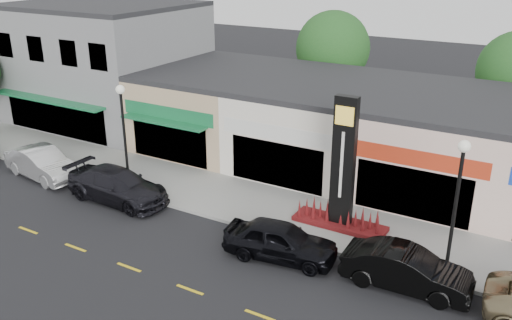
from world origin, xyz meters
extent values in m
plane|color=black|center=(0.00, 0.00, 0.00)|extent=(120.00, 120.00, 0.00)
cube|color=gray|center=(0.00, 4.35, 0.07)|extent=(52.00, 4.30, 0.15)
cube|color=gray|center=(0.00, 2.10, 0.07)|extent=(52.00, 0.20, 0.15)
cube|color=slate|center=(-18.00, 11.50, 4.00)|extent=(12.00, 10.00, 8.00)
cube|color=#262628|center=(-18.00, 11.50, 8.15)|extent=(12.00, 10.00, 0.30)
cube|color=black|center=(-18.00, 6.55, 1.40)|extent=(9.00, 0.10, 2.40)
cube|color=#176B3C|center=(-18.00, 6.05, 2.70)|extent=(9.50, 1.00, 0.14)
cube|color=black|center=(-22.00, 6.55, 5.80)|extent=(1.40, 0.10, 1.60)
cube|color=black|center=(-19.00, 6.55, 5.80)|extent=(1.40, 0.10, 1.60)
cube|color=black|center=(-16.00, 6.55, 5.80)|extent=(1.40, 0.10, 1.60)
cube|color=black|center=(-13.50, 6.55, 5.80)|extent=(1.40, 0.10, 1.60)
cube|color=tan|center=(-8.50, 11.50, 2.25)|extent=(7.00, 10.00, 4.50)
cube|color=#262628|center=(-8.50, 11.50, 4.65)|extent=(7.00, 10.00, 0.30)
cube|color=black|center=(-8.50, 6.55, 1.40)|extent=(5.25, 0.10, 2.40)
cube|color=#176B3C|center=(-8.50, 6.55, 3.10)|extent=(6.30, 0.12, 0.80)
cube|color=#176B3C|center=(-8.50, 6.10, 2.70)|extent=(5.60, 0.90, 0.12)
cube|color=white|center=(-1.50, 11.50, 2.25)|extent=(7.00, 10.00, 4.50)
cube|color=#262628|center=(-1.50, 11.50, 4.65)|extent=(7.00, 10.00, 0.30)
cube|color=black|center=(-1.50, 6.55, 1.40)|extent=(5.25, 0.10, 2.40)
cube|color=silver|center=(-1.50, 6.55, 3.10)|extent=(6.30, 0.12, 0.80)
cube|color=beige|center=(5.50, 11.50, 2.25)|extent=(7.00, 10.00, 4.50)
cube|color=#262628|center=(5.50, 11.50, 4.65)|extent=(7.00, 10.00, 0.30)
cube|color=black|center=(5.50, 6.55, 1.40)|extent=(5.25, 0.10, 2.40)
cube|color=red|center=(5.50, 6.55, 3.10)|extent=(6.30, 0.12, 0.80)
cylinder|color=#382619|center=(-4.00, 19.50, 1.57)|extent=(0.36, 0.36, 3.15)
sphere|color=#16491A|center=(-4.00, 19.50, 5.23)|extent=(5.20, 5.20, 5.20)
cylinder|color=#382619|center=(8.00, 19.50, 1.49)|extent=(0.36, 0.36, 2.97)
cylinder|color=black|center=(-8.00, 2.50, 0.30)|extent=(0.32, 0.32, 0.30)
cylinder|color=black|center=(-8.00, 2.50, 2.80)|extent=(0.14, 0.14, 5.00)
sphere|color=silver|center=(-8.00, 2.50, 5.40)|extent=(0.44, 0.44, 0.44)
cylinder|color=black|center=(8.00, 2.50, 0.30)|extent=(0.32, 0.32, 0.30)
cylinder|color=black|center=(8.00, 2.50, 2.80)|extent=(0.14, 0.14, 5.00)
sphere|color=silver|center=(8.00, 2.50, 5.40)|extent=(0.44, 0.44, 0.44)
cube|color=#5A0F16|center=(3.00, 4.20, 0.25)|extent=(4.20, 1.30, 0.20)
cube|color=black|center=(3.00, 4.20, 3.15)|extent=(1.00, 0.40, 6.00)
cube|color=yellow|center=(3.00, 3.98, 5.35)|extent=(0.80, 0.05, 0.80)
cube|color=silver|center=(3.00, 3.98, 3.15)|extent=(0.12, 0.04, 3.00)
imported|color=silver|center=(-13.29, 1.46, 0.83)|extent=(2.45, 5.23, 1.66)
imported|color=black|center=(-7.68, 1.36, 0.81)|extent=(2.34, 5.62, 1.62)
imported|color=black|center=(1.84, 0.67, 0.79)|extent=(2.52, 4.86, 1.58)
imported|color=black|center=(6.83, 1.16, 0.78)|extent=(1.84, 4.80, 1.56)
camera|label=1|loc=(10.62, -16.38, 11.82)|focal=38.00mm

